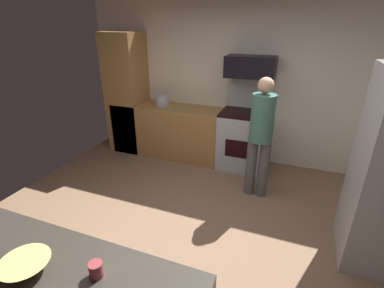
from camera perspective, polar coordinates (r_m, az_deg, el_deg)
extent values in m
cube|color=#87664D|center=(3.34, -1.94, -18.90)|extent=(5.20, 4.80, 0.02)
cube|color=silver|center=(4.79, 8.98, 12.05)|extent=(5.20, 0.12, 2.60)
cube|color=#A77940|center=(4.97, -2.75, 2.51)|extent=(2.40, 0.60, 0.90)
cube|color=#A77940|center=(5.26, -13.08, 9.98)|extent=(0.60, 0.60, 2.10)
cube|color=#B2B9BC|center=(4.63, 10.47, 0.62)|extent=(0.76, 0.64, 0.92)
cube|color=black|center=(4.47, 10.92, 6.22)|extent=(0.76, 0.64, 0.03)
cube|color=#B2B9BC|center=(4.68, 11.87, 10.44)|extent=(0.76, 0.06, 0.52)
cube|color=black|center=(4.34, 9.61, -1.09)|extent=(0.44, 0.01, 0.28)
cube|color=black|center=(4.41, 11.89, 15.21)|extent=(0.74, 0.38, 0.31)
cylinder|color=#535353|center=(3.95, 11.96, -4.60)|extent=(0.14, 0.14, 0.82)
cylinder|color=#535353|center=(3.93, 14.40, -4.98)|extent=(0.14, 0.14, 0.82)
cylinder|color=#416F63|center=(3.66, 14.22, 5.14)|extent=(0.30, 0.30, 0.61)
sphere|color=tan|center=(3.55, 14.90, 11.52)|extent=(0.20, 0.20, 0.20)
cone|color=#E7D46F|center=(2.03, -30.90, -20.70)|extent=(0.29, 0.29, 0.08)
cylinder|color=#94383B|center=(1.85, -19.03, -23.12)|extent=(0.08, 0.08, 0.09)
cylinder|color=#B1B3C6|center=(4.92, -6.14, 8.86)|extent=(0.25, 0.25, 0.19)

